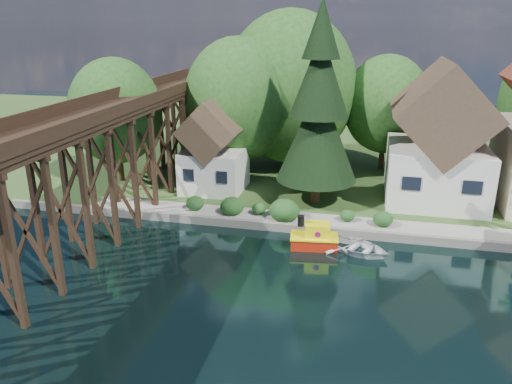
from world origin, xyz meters
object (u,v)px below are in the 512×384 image
boat_white_a (357,246)px  house_left (439,144)px  trestle_bridge (102,160)px  conifer (319,110)px  shed (214,152)px  tugboat (315,238)px

boat_white_a → house_left: bearing=-5.6°
trestle_bridge → house_left: bearing=25.2°
boat_white_a → conifer: bearing=48.7°
house_left → shed: house_left is taller
trestle_bridge → tugboat: trestle_bridge is taller
conifer → boat_white_a: 11.19m
shed → boat_white_a: shed is taller
conifer → boat_white_a: bearing=-64.5°
shed → conifer: size_ratio=0.51×
trestle_bridge → shed: trestle_bridge is taller
conifer → boat_white_a: (3.59, -7.53, -7.46)m
trestle_bridge → conifer: conifer is taller
shed → boat_white_a: 15.51m
shed → conifer: conifer is taller
house_left → shed: (-18.00, -1.50, -1.31)m
tugboat → boat_white_a: tugboat is taller
house_left → boat_white_a: 12.59m
trestle_bridge → house_left: size_ratio=4.01×
trestle_bridge → shed: size_ratio=5.63×
trestle_bridge → tugboat: bearing=2.7°
trestle_bridge → shed: 10.69m
conifer → tugboat: (0.82, -7.42, -7.23)m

